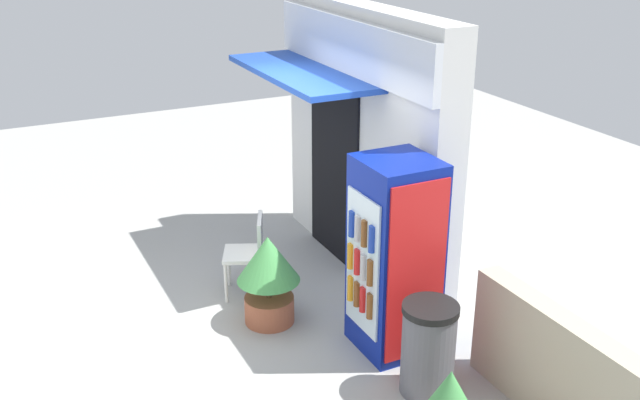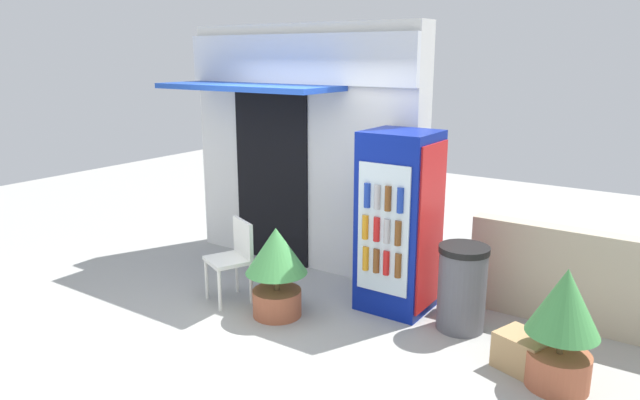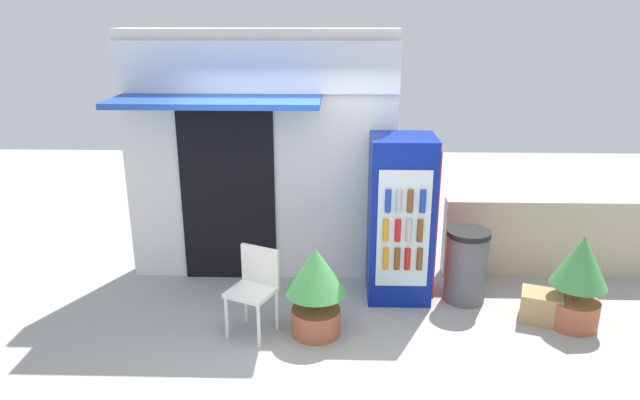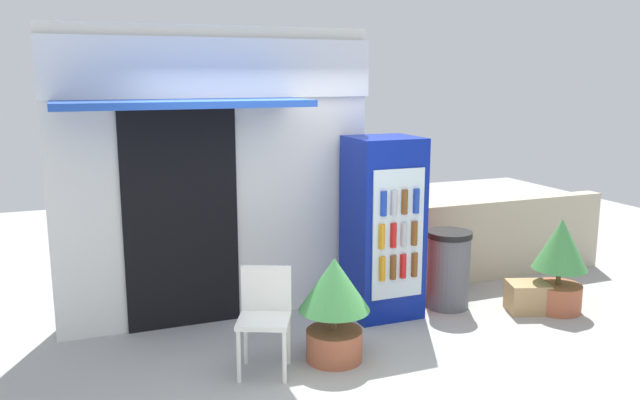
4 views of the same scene
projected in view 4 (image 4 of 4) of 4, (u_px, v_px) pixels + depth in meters
ground at (323, 375)px, 5.29m from camera, size 16.00×16.00×0.00m
storefront_building at (213, 171)px, 6.33m from camera, size 3.11×1.16×2.89m
drink_cooler at (384, 227)px, 6.51m from camera, size 0.70×0.70×1.83m
plastic_chair at (265, 311)px, 5.32m from camera, size 0.55×0.54×0.87m
potted_plant_near_shop at (334, 301)px, 5.49m from camera, size 0.61×0.61×0.91m
potted_plant_curbside at (560, 260)px, 6.64m from camera, size 0.56×0.56×0.99m
trash_bin at (448, 269)px, 6.79m from camera, size 0.47×0.47×0.82m
stone_boundary_wall at (505, 238)px, 7.82m from camera, size 2.73×0.21×0.96m
cardboard_box at (528, 297)px, 6.70m from camera, size 0.49×0.45×0.31m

